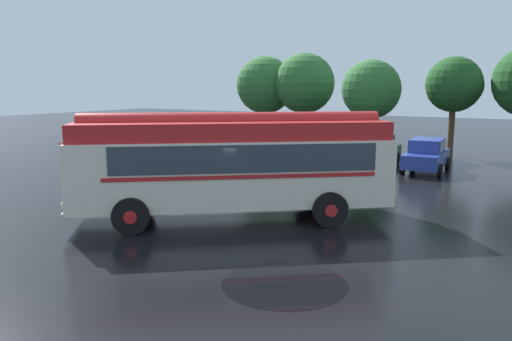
{
  "coord_description": "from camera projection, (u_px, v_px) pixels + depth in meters",
  "views": [
    {
      "loc": [
        9.16,
        -13.21,
        4.31
      ],
      "look_at": [
        0.43,
        1.51,
        1.4
      ],
      "focal_mm": 35.0,
      "sensor_mm": 36.0,
      "label": 1
    }
  ],
  "objects": [
    {
      "name": "car_near_left",
      "position": [
        321.0,
        148.0,
        28.16
      ],
      "size": [
        2.35,
        4.38,
        1.66
      ],
      "color": "#144C28",
      "rests_on": "ground"
    },
    {
      "name": "vintage_bus",
      "position": [
        232.0,
        162.0,
        16.0
      ],
      "size": [
        9.43,
        8.17,
        3.49
      ],
      "color": "silver",
      "rests_on": "ground"
    },
    {
      "name": "tree_right_of_centre",
      "position": [
        456.0,
        85.0,
        29.83
      ],
      "size": [
        3.4,
        3.33,
        6.07
      ],
      "color": "#4C3823",
      "rests_on": "ground"
    },
    {
      "name": "ground_plane",
      "position": [
        222.0,
        217.0,
        16.53
      ],
      "size": [
        120.0,
        120.0,
        0.0
      ],
      "primitive_type": "plane",
      "color": "black"
    },
    {
      "name": "tree_centre",
      "position": [
        371.0,
        90.0,
        31.94
      ],
      "size": [
        3.77,
        3.77,
        5.98
      ],
      "color": "#4C3823",
      "rests_on": "ground"
    },
    {
      "name": "car_mid_left",
      "position": [
        374.0,
        150.0,
        27.23
      ],
      "size": [
        2.2,
        4.32,
        1.66
      ],
      "color": "#144C28",
      "rests_on": "ground"
    },
    {
      "name": "puddle_patch",
      "position": [
        284.0,
        283.0,
        11.0
      ],
      "size": [
        2.79,
        2.79,
        0.01
      ],
      "primitive_type": "cylinder",
      "color": "black",
      "rests_on": "ground"
    },
    {
      "name": "tree_left_of_centre",
      "position": [
        303.0,
        84.0,
        35.56
      ],
      "size": [
        4.28,
        4.28,
        6.64
      ],
      "color": "#4C3823",
      "rests_on": "ground"
    },
    {
      "name": "car_mid_right",
      "position": [
        426.0,
        155.0,
        25.32
      ],
      "size": [
        2.09,
        4.27,
        1.66
      ],
      "color": "navy",
      "rests_on": "ground"
    },
    {
      "name": "tree_far_left",
      "position": [
        265.0,
        85.0,
        37.14
      ],
      "size": [
        4.25,
        4.25,
        6.49
      ],
      "color": "#4C3823",
      "rests_on": "ground"
    }
  ]
}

